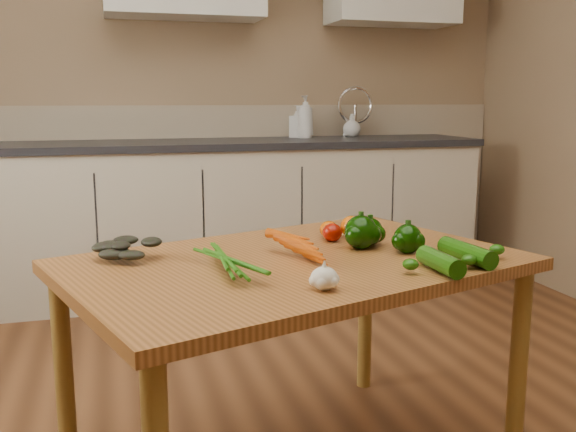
{
  "coord_description": "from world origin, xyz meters",
  "views": [
    {
      "loc": [
        -0.57,
        -1.54,
        1.14
      ],
      "look_at": [
        -0.01,
        0.45,
        0.76
      ],
      "focal_mm": 40.0,
      "sensor_mm": 36.0,
      "label": 1
    }
  ],
  "objects_px": {
    "pepper_b": "(370,232)",
    "zucchini_a": "(467,253)",
    "garlic_bulb": "(324,278)",
    "zucchini_b": "(440,262)",
    "tomato_c": "(352,227)",
    "tomato_a": "(332,232)",
    "table": "(295,284)",
    "soap_bottle_b": "(298,121)",
    "tomato_b": "(329,229)",
    "leafy_greens": "(132,244)",
    "soap_bottle_a": "(305,117)",
    "pepper_a": "(361,232)",
    "pepper_c": "(408,239)",
    "soap_bottle_c": "(352,125)",
    "carrot_bunch": "(278,251)"
  },
  "relations": [
    {
      "from": "soap_bottle_b",
      "to": "leafy_greens",
      "type": "relative_size",
      "value": 1.1
    },
    {
      "from": "soap_bottle_b",
      "to": "tomato_a",
      "type": "relative_size",
      "value": 3.08
    },
    {
      "from": "pepper_b",
      "to": "tomato_c",
      "type": "height_order",
      "value": "pepper_b"
    },
    {
      "from": "tomato_a",
      "to": "tomato_b",
      "type": "height_order",
      "value": "tomato_a"
    },
    {
      "from": "garlic_bulb",
      "to": "tomato_c",
      "type": "xyz_separation_m",
      "value": [
        0.28,
        0.54,
        0.01
      ]
    },
    {
      "from": "garlic_bulb",
      "to": "zucchini_a",
      "type": "relative_size",
      "value": 0.32
    },
    {
      "from": "table",
      "to": "garlic_bulb",
      "type": "bearing_deg",
      "value": -111.29
    },
    {
      "from": "carrot_bunch",
      "to": "tomato_a",
      "type": "xyz_separation_m",
      "value": [
        0.24,
        0.21,
        -0.0
      ]
    },
    {
      "from": "garlic_bulb",
      "to": "tomato_a",
      "type": "height_order",
      "value": "tomato_a"
    },
    {
      "from": "soap_bottle_a",
      "to": "pepper_a",
      "type": "xyz_separation_m",
      "value": [
        -0.45,
        -2.01,
        -0.3
      ]
    },
    {
      "from": "garlic_bulb",
      "to": "zucchini_b",
      "type": "distance_m",
      "value": 0.36
    },
    {
      "from": "soap_bottle_a",
      "to": "zucchini_a",
      "type": "height_order",
      "value": "soap_bottle_a"
    },
    {
      "from": "pepper_a",
      "to": "zucchini_b",
      "type": "distance_m",
      "value": 0.33
    },
    {
      "from": "leafy_greens",
      "to": "garlic_bulb",
      "type": "bearing_deg",
      "value": -44.61
    },
    {
      "from": "soap_bottle_a",
      "to": "zucchini_a",
      "type": "xyz_separation_m",
      "value": [
        -0.22,
        -2.25,
        -0.32
      ]
    },
    {
      "from": "table",
      "to": "soap_bottle_a",
      "type": "height_order",
      "value": "soap_bottle_a"
    },
    {
      "from": "table",
      "to": "soap_bottle_b",
      "type": "height_order",
      "value": "soap_bottle_b"
    },
    {
      "from": "soap_bottle_b",
      "to": "soap_bottle_c",
      "type": "distance_m",
      "value": 0.35
    },
    {
      "from": "pepper_a",
      "to": "pepper_b",
      "type": "bearing_deg",
      "value": 41.43
    },
    {
      "from": "zucchini_a",
      "to": "zucchini_b",
      "type": "height_order",
      "value": "same"
    },
    {
      "from": "table",
      "to": "leafy_greens",
      "type": "relative_size",
      "value": 8.05
    },
    {
      "from": "pepper_b",
      "to": "pepper_c",
      "type": "height_order",
      "value": "pepper_c"
    },
    {
      "from": "tomato_a",
      "to": "zucchini_a",
      "type": "xyz_separation_m",
      "value": [
        0.28,
        -0.35,
        -0.0
      ]
    },
    {
      "from": "soap_bottle_b",
      "to": "pepper_a",
      "type": "bearing_deg",
      "value": -160.87
    },
    {
      "from": "tomato_b",
      "to": "zucchini_a",
      "type": "distance_m",
      "value": 0.49
    },
    {
      "from": "pepper_c",
      "to": "zucchini_b",
      "type": "bearing_deg",
      "value": -92.96
    },
    {
      "from": "leafy_greens",
      "to": "soap_bottle_b",
      "type": "bearing_deg",
      "value": 61.59
    },
    {
      "from": "pepper_a",
      "to": "soap_bottle_b",
      "type": "bearing_deg",
      "value": 78.64
    },
    {
      "from": "table",
      "to": "pepper_a",
      "type": "xyz_separation_m",
      "value": [
        0.23,
        0.07,
        0.13
      ]
    },
    {
      "from": "tomato_c",
      "to": "tomato_b",
      "type": "bearing_deg",
      "value": 168.61
    },
    {
      "from": "garlic_bulb",
      "to": "tomato_c",
      "type": "bearing_deg",
      "value": 62.28
    },
    {
      "from": "leafy_greens",
      "to": "zucchini_a",
      "type": "xyz_separation_m",
      "value": [
        0.91,
        -0.28,
        -0.02
      ]
    },
    {
      "from": "carrot_bunch",
      "to": "tomato_b",
      "type": "height_order",
      "value": "carrot_bunch"
    },
    {
      "from": "soap_bottle_a",
      "to": "soap_bottle_b",
      "type": "xyz_separation_m",
      "value": [
        -0.03,
        0.08,
        -0.03
      ]
    },
    {
      "from": "tomato_c",
      "to": "zucchini_b",
      "type": "distance_m",
      "value": 0.47
    },
    {
      "from": "pepper_b",
      "to": "zucchini_a",
      "type": "distance_m",
      "value": 0.33
    },
    {
      "from": "soap_bottle_c",
      "to": "tomato_a",
      "type": "relative_size",
      "value": 2.22
    },
    {
      "from": "pepper_a",
      "to": "pepper_b",
      "type": "relative_size",
      "value": 1.22
    },
    {
      "from": "pepper_a",
      "to": "zucchini_b",
      "type": "height_order",
      "value": "pepper_a"
    },
    {
      "from": "pepper_a",
      "to": "soap_bottle_a",
      "type": "bearing_deg",
      "value": 77.51
    },
    {
      "from": "pepper_c",
      "to": "zucchini_a",
      "type": "height_order",
      "value": "pepper_c"
    },
    {
      "from": "pepper_b",
      "to": "pepper_c",
      "type": "bearing_deg",
      "value": -64.25
    },
    {
      "from": "soap_bottle_c",
      "to": "zucchini_b",
      "type": "distance_m",
      "value": 2.47
    },
    {
      "from": "soap_bottle_b",
      "to": "zucchini_a",
      "type": "xyz_separation_m",
      "value": [
        -0.19,
        -2.33,
        -0.29
      ]
    },
    {
      "from": "soap_bottle_a",
      "to": "tomato_c",
      "type": "relative_size",
      "value": 3.25
    },
    {
      "from": "soap_bottle_b",
      "to": "pepper_b",
      "type": "xyz_separation_m",
      "value": [
        -0.37,
        -2.05,
        -0.27
      ]
    },
    {
      "from": "pepper_b",
      "to": "tomato_a",
      "type": "bearing_deg",
      "value": 144.26
    },
    {
      "from": "table",
      "to": "tomato_a",
      "type": "height_order",
      "value": "tomato_a"
    },
    {
      "from": "soap_bottle_a",
      "to": "zucchini_a",
      "type": "bearing_deg",
      "value": -52.79
    },
    {
      "from": "soap_bottle_c",
      "to": "zucchini_a",
      "type": "xyz_separation_m",
      "value": [
        -0.54,
        -2.29,
        -0.26
      ]
    }
  ]
}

